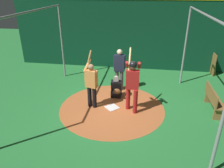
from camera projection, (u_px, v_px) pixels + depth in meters
name	position (u px, v px, depth m)	size (l,w,h in m)	color
ground_plane	(112.00, 108.00, 7.89)	(27.56, 27.56, 0.00)	#287A38
dirt_circle	(112.00, 107.00, 7.89)	(3.80, 3.80, 0.01)	#B76033
home_plate	(112.00, 107.00, 7.88)	(0.42, 0.42, 0.01)	white
batter	(132.00, 81.00, 7.24)	(0.68, 0.49, 2.18)	maroon
catcher	(116.00, 89.00, 8.51)	(0.58, 0.40, 0.91)	black
umpire	(119.00, 68.00, 8.84)	(0.22, 0.49, 1.77)	#4C4C51
visitor	(91.00, 83.00, 7.57)	(0.63, 0.51, 2.02)	black
back_wall	(125.00, 33.00, 11.00)	(0.22, 11.56, 3.70)	#0C3D26
cage_frame	(112.00, 47.00, 6.94)	(5.36, 5.57, 3.32)	gray
bat_rack	(213.00, 64.00, 10.73)	(0.82, 0.21, 1.05)	olive
bench	(213.00, 100.00, 7.54)	(1.42, 0.36, 0.85)	olive
baseball_0	(129.00, 98.00, 8.47)	(0.07, 0.07, 0.07)	white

